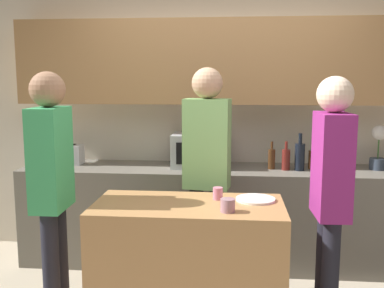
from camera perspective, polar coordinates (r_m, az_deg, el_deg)
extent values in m
cube|color=beige|center=(4.32, 4.00, 3.94)|extent=(6.40, 0.08, 2.70)
cube|color=#A37547|center=(4.11, 4.01, 10.34)|extent=(3.74, 0.32, 0.75)
cube|color=#6B665B|center=(4.15, 3.76, -9.05)|extent=(3.60, 0.62, 0.88)
cube|color=#B27F4C|center=(3.05, -0.45, -15.62)|extent=(1.22, 0.61, 0.89)
cube|color=#B7BABC|center=(4.09, 1.19, -0.79)|extent=(0.52, 0.38, 0.30)
cube|color=black|center=(3.90, 0.25, -1.23)|extent=(0.31, 0.01, 0.19)
cube|color=silver|center=(4.37, -15.43, -1.30)|extent=(0.26, 0.16, 0.18)
cube|color=black|center=(4.37, -16.09, -0.09)|extent=(0.02, 0.11, 0.01)
cube|color=black|center=(4.34, -14.86, -0.11)|extent=(0.02, 0.11, 0.01)
cylinder|color=#333D4C|center=(4.29, 22.48, -2.35)|extent=(0.14, 0.14, 0.10)
cylinder|color=#38662D|center=(4.27, 22.59, -0.51)|extent=(0.01, 0.01, 0.18)
sphere|color=silver|center=(4.25, 22.70, 1.36)|extent=(0.13, 0.13, 0.13)
cylinder|color=#472814|center=(4.04, 10.07, -1.90)|extent=(0.06, 0.06, 0.18)
cylinder|color=#472814|center=(4.02, 10.11, -0.17)|extent=(0.02, 0.02, 0.07)
cylinder|color=maroon|center=(4.02, 11.84, -1.96)|extent=(0.07, 0.07, 0.18)
cylinder|color=maroon|center=(4.00, 11.89, -0.17)|extent=(0.02, 0.02, 0.07)
cylinder|color=black|center=(4.02, 13.52, -1.63)|extent=(0.09, 0.09, 0.24)
cylinder|color=black|center=(4.00, 13.60, 0.70)|extent=(0.03, 0.03, 0.09)
cylinder|color=#472814|center=(4.12, 15.06, -1.95)|extent=(0.07, 0.07, 0.17)
cylinder|color=#472814|center=(4.10, 15.12, -0.37)|extent=(0.03, 0.03, 0.06)
cylinder|color=#472814|center=(4.20, 16.16, -1.50)|extent=(0.07, 0.07, 0.21)
cylinder|color=#472814|center=(4.18, 16.24, 0.47)|extent=(0.02, 0.02, 0.08)
cylinder|color=white|center=(3.00, 8.06, -6.95)|extent=(0.26, 0.26, 0.01)
cylinder|color=pink|center=(2.99, 3.26, -6.29)|extent=(0.07, 0.07, 0.08)
cylinder|color=#A87988|center=(2.72, 4.56, -7.77)|extent=(0.09, 0.09, 0.08)
cylinder|color=black|center=(3.31, -16.40, -14.41)|extent=(0.11, 0.11, 0.84)
cylinder|color=black|center=(3.18, -17.44, -15.48)|extent=(0.11, 0.11, 0.84)
cube|color=#3DA963|center=(3.03, -17.51, -1.80)|extent=(0.20, 0.34, 0.66)
sphere|color=#9E7051|center=(2.99, -17.89, 6.62)|extent=(0.23, 0.23, 0.23)
cylinder|color=black|center=(3.06, 17.07, -16.56)|extent=(0.11, 0.11, 0.82)
cylinder|color=black|center=(3.20, 16.39, -15.37)|extent=(0.11, 0.11, 0.82)
cube|color=#902574|center=(2.91, 17.33, -2.60)|extent=(0.20, 0.35, 0.65)
sphere|color=beige|center=(2.86, 17.72, 6.02)|extent=(0.22, 0.22, 0.22)
cylinder|color=black|center=(3.55, 3.14, -12.33)|extent=(0.11, 0.11, 0.85)
cylinder|color=black|center=(3.59, 0.57, -12.13)|extent=(0.11, 0.11, 0.85)
cube|color=#76AA5F|center=(3.38, 1.91, 0.01)|extent=(0.36, 0.24, 0.68)
sphere|color=tan|center=(3.34, 1.95, 7.74)|extent=(0.23, 0.23, 0.23)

